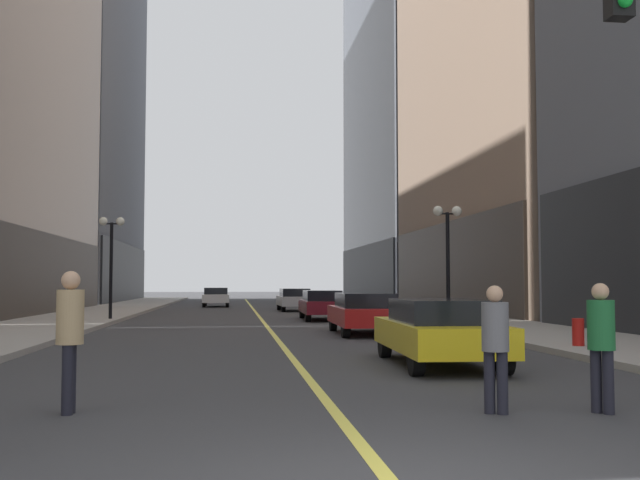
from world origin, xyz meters
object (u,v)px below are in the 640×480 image
(street_lamp_right_mid, at_px, (448,238))
(pedestrian_in_green_parka, at_px, (601,337))
(pedestrian_in_grey_suit, at_px, (495,339))
(street_lamp_left_far, at_px, (111,245))
(car_silver, at_px, (294,299))
(car_yellow, at_px, (439,329))
(car_white, at_px, (216,296))
(pedestrian_in_tan_trench, at_px, (70,330))
(car_red, at_px, (364,312))
(fire_hydrant_right, at_px, (578,335))
(car_maroon, at_px, (321,304))

(street_lamp_right_mid, bearing_deg, pedestrian_in_green_parka, -100.17)
(pedestrian_in_grey_suit, xyz_separation_m, street_lamp_left_far, (-8.40, 22.98, 2.32))
(car_silver, relative_size, street_lamp_left_far, 1.01)
(car_yellow, bearing_deg, street_lamp_right_mid, 72.61)
(car_silver, distance_m, car_white, 9.87)
(pedestrian_in_tan_trench, bearing_deg, pedestrian_in_grey_suit, -6.62)
(car_white, distance_m, street_lamp_right_mid, 28.05)
(car_red, xyz_separation_m, car_white, (-5.36, 28.88, -0.00))
(car_white, relative_size, pedestrian_in_green_parka, 2.80)
(street_lamp_left_far, height_order, fire_hydrant_right, street_lamp_left_far)
(pedestrian_in_green_parka, distance_m, fire_hydrant_right, 8.77)
(car_yellow, height_order, street_lamp_left_far, street_lamp_left_far)
(pedestrian_in_tan_trench, height_order, street_lamp_left_far, street_lamp_left_far)
(pedestrian_in_tan_trench, bearing_deg, car_silver, 80.58)
(car_maroon, height_order, street_lamp_right_mid, street_lamp_right_mid)
(car_yellow, xyz_separation_m, street_lamp_right_mid, (3.62, 11.56, 2.54))
(car_red, height_order, car_silver, same)
(street_lamp_left_far, distance_m, fire_hydrant_right, 20.33)
(car_yellow, bearing_deg, car_maroon, 90.44)
(street_lamp_right_mid, height_order, fire_hydrant_right, street_lamp_right_mid)
(pedestrian_in_grey_suit, distance_m, street_lamp_left_far, 24.57)
(car_red, relative_size, car_white, 1.03)
(car_red, distance_m, pedestrian_in_tan_trench, 15.27)
(fire_hydrant_right, bearing_deg, car_maroon, 104.91)
(car_yellow, height_order, fire_hydrant_right, car_yellow)
(car_white, height_order, street_lamp_right_mid, street_lamp_right_mid)
(car_white, relative_size, street_lamp_left_far, 1.04)
(car_white, distance_m, pedestrian_in_tan_trench, 42.82)
(car_yellow, xyz_separation_m, pedestrian_in_tan_trench, (-6.12, -4.75, 0.33))
(car_silver, height_order, fire_hydrant_right, car_silver)
(car_white, bearing_deg, car_maroon, -75.39)
(street_lamp_right_mid, distance_m, fire_hydrant_right, 9.52)
(car_maroon, height_order, pedestrian_in_green_parka, pedestrian_in_green_parka)
(pedestrian_in_green_parka, xyz_separation_m, street_lamp_right_mid, (3.06, 17.06, 2.30))
(fire_hydrant_right, bearing_deg, car_white, 104.74)
(car_yellow, bearing_deg, pedestrian_in_grey_suit, -98.30)
(pedestrian_in_grey_suit, height_order, fire_hydrant_right, pedestrian_in_grey_suit)
(pedestrian_in_tan_trench, bearing_deg, car_red, 65.83)
(pedestrian_in_tan_trench, xyz_separation_m, pedestrian_in_green_parka, (6.69, -0.74, -0.10))
(pedestrian_in_tan_trench, xyz_separation_m, street_lamp_right_mid, (9.74, 16.31, 2.20))
(street_lamp_left_far, bearing_deg, pedestrian_in_green_parka, -67.14)
(street_lamp_right_mid, bearing_deg, fire_hydrant_right, -86.84)
(car_yellow, distance_m, pedestrian_in_green_parka, 5.53)
(car_white, relative_size, pedestrian_in_grey_suit, 2.85)
(street_lamp_left_far, bearing_deg, car_silver, 53.56)
(pedestrian_in_grey_suit, relative_size, pedestrian_in_green_parka, 0.98)
(car_yellow, xyz_separation_m, car_red, (0.13, 9.18, 0.00))
(pedestrian_in_grey_suit, relative_size, street_lamp_right_mid, 0.36)
(car_red, xyz_separation_m, pedestrian_in_tan_trench, (-6.25, -13.93, 0.33))
(car_maroon, bearing_deg, car_silver, 91.65)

